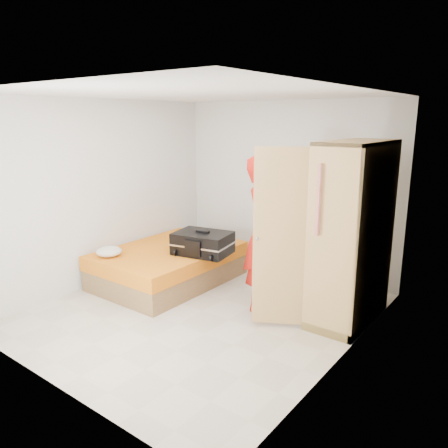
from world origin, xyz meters
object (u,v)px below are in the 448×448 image
Objects in this scene: bed at (169,265)px; suitcase at (203,243)px; person at (264,234)px; wardrobe at (346,238)px; round_cushion at (109,251)px.

suitcase reaches higher than bed.
person is at bearing 3.49° from bed.
suitcase is at bearing 73.15° from person.
suitcase is (-1.96, -0.23, -0.35)m from wardrobe.
person is 2.17m from round_cushion.
bed is 0.69m from suitcase.
bed is at bearing -178.28° from suitcase.
round_cushion is (-0.40, -0.74, 0.31)m from bed.
bed is 1.05× the size of person.
person is (-0.94, -0.26, -0.04)m from wardrobe.
wardrobe is 1.10× the size of person.
person is 5.52× the size of round_cushion.
bed is 1.72m from person.
wardrobe reaches higher than bed.
bed is at bearing -171.94° from wardrobe.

